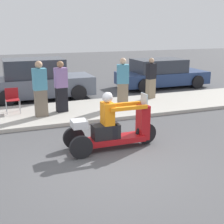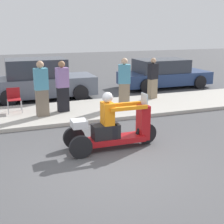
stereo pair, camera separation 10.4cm
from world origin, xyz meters
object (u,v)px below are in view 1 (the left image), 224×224
at_px(spectator_by_tree, 151,79).
at_px(motorcycle_trike, 113,129).
at_px(spectator_near_curb, 40,90).
at_px(spectator_with_child, 123,84).
at_px(folding_chair_curbside, 12,98).
at_px(parked_car_lot_right, 38,80).
at_px(spectator_end_of_line, 61,88).
at_px(parked_car_lot_far, 161,74).

bearing_deg(spectator_by_tree, motorcycle_trike, -127.69).
bearing_deg(spectator_near_curb, spectator_with_child, 4.11).
bearing_deg(folding_chair_curbside, spectator_near_curb, -45.90).
bearing_deg(parked_car_lot_right, folding_chair_curbside, -118.32).
distance_m(motorcycle_trike, parked_car_lot_right, 6.36).
bearing_deg(folding_chair_curbside, spectator_end_of_line, -18.86).
xyz_separation_m(motorcycle_trike, spectator_near_curb, (-1.30, 3.17, 0.48)).
relative_size(spectator_end_of_line, spectator_with_child, 0.98).
bearing_deg(spectator_near_curb, spectator_end_of_line, 23.48).
xyz_separation_m(spectator_end_of_line, folding_chair_curbside, (-1.60, 0.55, -0.34)).
relative_size(spectator_by_tree, parked_car_lot_far, 0.37).
height_order(spectator_by_tree, parked_car_lot_right, spectator_by_tree).
bearing_deg(spectator_by_tree, spectator_with_child, -151.31).
xyz_separation_m(spectator_by_tree, parked_car_lot_far, (1.90, 2.54, -0.24)).
bearing_deg(spectator_near_curb, parked_car_lot_right, 83.39).
xyz_separation_m(spectator_with_child, folding_chair_curbside, (-3.83, 0.66, -0.35)).
height_order(spectator_with_child, parked_car_lot_right, spectator_with_child).
height_order(spectator_end_of_line, spectator_with_child, spectator_with_child).
relative_size(motorcycle_trike, spectator_with_child, 1.35).
distance_m(folding_chair_curbside, parked_car_lot_right, 2.55).
height_order(spectator_end_of_line, parked_car_lot_right, spectator_end_of_line).
height_order(spectator_by_tree, spectator_near_curb, spectator_near_curb).
distance_m(motorcycle_trike, spectator_end_of_line, 3.57).
bearing_deg(folding_chair_curbside, spectator_by_tree, 2.34).
bearing_deg(parked_car_lot_far, spectator_with_child, -135.79).
distance_m(motorcycle_trike, spectator_with_child, 3.81).
distance_m(spectator_with_child, spectator_near_curb, 2.99).
bearing_deg(motorcycle_trike, spectator_by_tree, 52.31).
relative_size(spectator_with_child, parked_car_lot_far, 0.40).
height_order(motorcycle_trike, parked_car_lot_far, motorcycle_trike).
xyz_separation_m(spectator_with_child, parked_car_lot_far, (3.51, 3.42, -0.31)).
bearing_deg(parked_car_lot_far, spectator_near_curb, -150.80).
bearing_deg(folding_chair_curbside, parked_car_lot_far, 20.59).
relative_size(spectator_by_tree, folding_chair_curbside, 2.01).
bearing_deg(spectator_end_of_line, motorcycle_trike, -81.15).
xyz_separation_m(motorcycle_trike, spectator_end_of_line, (-0.54, 3.50, 0.45)).
relative_size(spectator_with_child, folding_chair_curbside, 2.17).
bearing_deg(spectator_near_curb, motorcycle_trike, -67.77).
distance_m(spectator_with_child, parked_car_lot_right, 3.91).
xyz_separation_m(motorcycle_trike, folding_chair_curbside, (-2.14, 4.05, 0.11)).
bearing_deg(motorcycle_trike, parked_car_lot_far, 52.61).
height_order(spectator_near_curb, parked_car_lot_far, spectator_near_curb).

